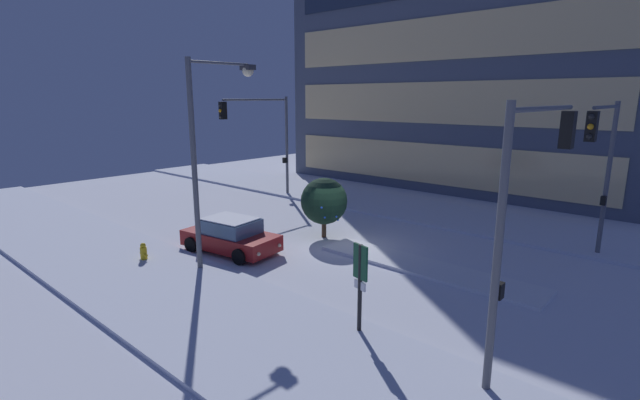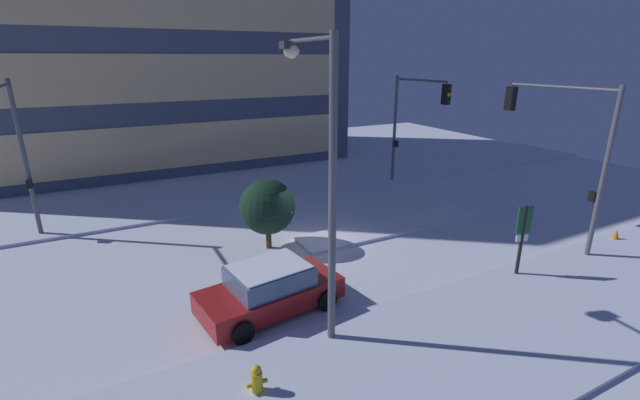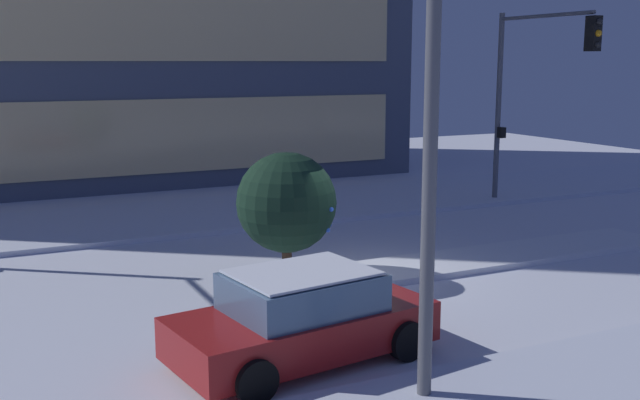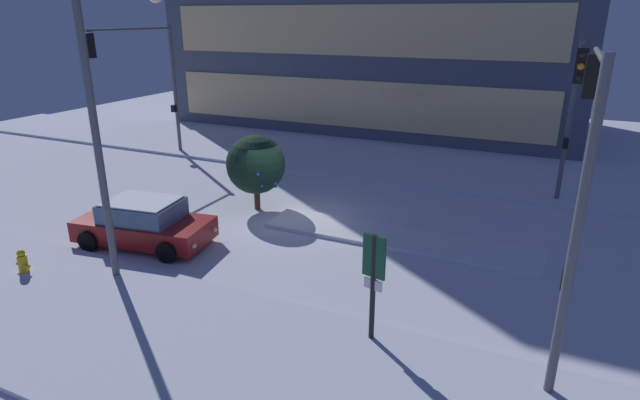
{
  "view_description": "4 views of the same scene",
  "coord_description": "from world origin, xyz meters",
  "px_view_note": "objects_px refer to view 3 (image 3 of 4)",
  "views": [
    {
      "loc": [
        12.3,
        -15.33,
        6.47
      ],
      "look_at": [
        -0.73,
        -0.68,
        2.09
      ],
      "focal_mm": 25.71,
      "sensor_mm": 36.0,
      "label": 1
    },
    {
      "loc": [
        -6.95,
        -14.62,
        7.3
      ],
      "look_at": [
        0.49,
        -0.33,
        1.95
      ],
      "focal_mm": 24.12,
      "sensor_mm": 36.0,
      "label": 2
    },
    {
      "loc": [
        -7.82,
        -14.35,
        4.76
      ],
      "look_at": [
        -1.15,
        -0.65,
        1.96
      ],
      "focal_mm": 42.27,
      "sensor_mm": 36.0,
      "label": 3
    },
    {
      "loc": [
        8.47,
        -15.36,
        6.96
      ],
      "look_at": [
        1.85,
        -1.05,
        1.32
      ],
      "focal_mm": 29.09,
      "sensor_mm": 36.0,
      "label": 4
    }
  ],
  "objects_px": {
    "decorated_tree_median": "(286,203)",
    "traffic_light_corner_far_right": "(533,75)",
    "street_lamp_arched": "(404,36)",
    "car_near": "(302,318)"
  },
  "relations": [
    {
      "from": "traffic_light_corner_far_right",
      "to": "decorated_tree_median",
      "type": "relative_size",
      "value": 2.23
    },
    {
      "from": "traffic_light_corner_far_right",
      "to": "decorated_tree_median",
      "type": "xyz_separation_m",
      "value": [
        -10.31,
        -4.03,
        -2.59
      ]
    },
    {
      "from": "traffic_light_corner_far_right",
      "to": "car_near",
      "type": "bearing_deg",
      "value": -55.09
    },
    {
      "from": "traffic_light_corner_far_right",
      "to": "street_lamp_arched",
      "type": "xyz_separation_m",
      "value": [
        -10.95,
        -9.7,
        0.77
      ]
    },
    {
      "from": "street_lamp_arched",
      "to": "car_near",
      "type": "bearing_deg",
      "value": 36.58
    },
    {
      "from": "street_lamp_arched",
      "to": "traffic_light_corner_far_right",
      "type": "bearing_deg",
      "value": -45.7
    },
    {
      "from": "street_lamp_arched",
      "to": "decorated_tree_median",
      "type": "height_order",
      "value": "street_lamp_arched"
    },
    {
      "from": "decorated_tree_median",
      "to": "traffic_light_corner_far_right",
      "type": "bearing_deg",
      "value": 21.35
    },
    {
      "from": "car_near",
      "to": "street_lamp_arched",
      "type": "distance_m",
      "value": 4.71
    },
    {
      "from": "street_lamp_arched",
      "to": "decorated_tree_median",
      "type": "distance_m",
      "value": 6.62
    }
  ]
}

